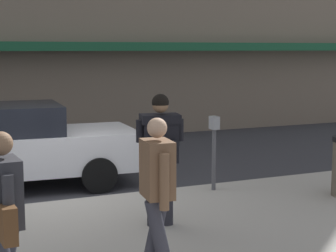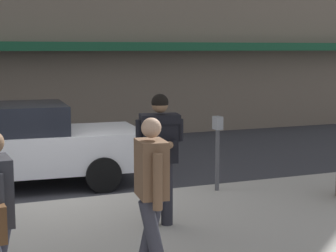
% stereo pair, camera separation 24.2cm
% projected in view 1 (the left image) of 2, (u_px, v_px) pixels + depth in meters
% --- Properties ---
extents(ground_plane, '(80.00, 80.00, 0.00)m').
position_uv_depth(ground_plane, '(52.00, 206.00, 9.11)').
color(ground_plane, '#333338').
extents(sidewalk, '(32.00, 5.30, 0.14)m').
position_uv_depth(sidewalk, '(182.00, 250.00, 6.92)').
color(sidewalk, '#A8A399').
rests_on(sidewalk, ground).
extents(curb_paint_line, '(28.00, 0.12, 0.01)m').
position_uv_depth(curb_paint_line, '(110.00, 199.00, 9.56)').
color(curb_paint_line, silver).
rests_on(curb_paint_line, ground).
extents(parked_sedan_mid, '(4.61, 2.15, 1.54)m').
position_uv_depth(parked_sedan_mid, '(10.00, 146.00, 10.18)').
color(parked_sedan_mid, silver).
rests_on(parked_sedan_mid, ground).
extents(man_texting_on_phone, '(0.64, 0.63, 1.81)m').
position_uv_depth(man_texting_on_phone, '(160.00, 145.00, 7.53)').
color(man_texting_on_phone, '#23232B').
rests_on(man_texting_on_phone, sidewalk).
extents(pedestrian_with_bag, '(0.34, 0.72, 1.70)m').
position_uv_depth(pedestrian_with_bag, '(4.00, 215.00, 4.87)').
color(pedestrian_with_bag, '#33333D').
rests_on(pedestrian_with_bag, sidewalk).
extents(pedestrian_dark_coat, '(0.36, 0.60, 1.70)m').
position_uv_depth(pedestrian_dark_coat, '(157.00, 187.00, 5.85)').
color(pedestrian_dark_coat, '#33333D').
rests_on(pedestrian_dark_coat, sidewalk).
extents(parking_meter, '(0.12, 0.18, 1.27)m').
position_uv_depth(parking_meter, '(214.00, 142.00, 9.49)').
color(parking_meter, '#4C4C51').
rests_on(parking_meter, sidewalk).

